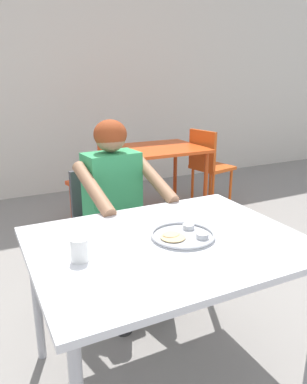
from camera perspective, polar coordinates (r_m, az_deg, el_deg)
name	(u,v)px	position (r m, az deg, el deg)	size (l,w,h in m)	color
ground_plane	(166,372)	(2.15, 1.91, -25.84)	(12.00, 12.00, 0.05)	gray
back_wall	(30,52)	(4.79, -18.43, 19.68)	(12.00, 0.12, 3.40)	silver
table_foreground	(168,254)	(1.71, 2.24, -9.47)	(1.20, 0.92, 0.74)	silver
thali_tray	(183,235)	(1.71, 4.52, -6.59)	(0.30, 0.30, 0.03)	#B7BABF
drinking_cup	(79,249)	(1.51, -11.31, -8.60)	(0.07, 0.07, 0.10)	white
chair_foreground	(106,221)	(2.58, -7.34, -4.47)	(0.46, 0.43, 0.84)	#3F3F44
diner_foreground	(119,199)	(2.32, -5.35, -1.15)	(0.53, 0.58, 1.19)	#282828
table_background_red	(158,156)	(3.92, 0.73, 5.57)	(0.91, 0.76, 0.73)	#E04C19
chair_red_left	(99,176)	(3.69, -8.32, 2.42)	(0.47, 0.45, 0.86)	#DE451B
chair_red_right	(208,162)	(4.22, 8.34, 4.52)	(0.46, 0.47, 0.88)	#D25118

